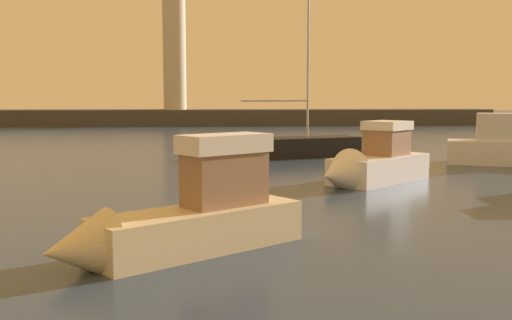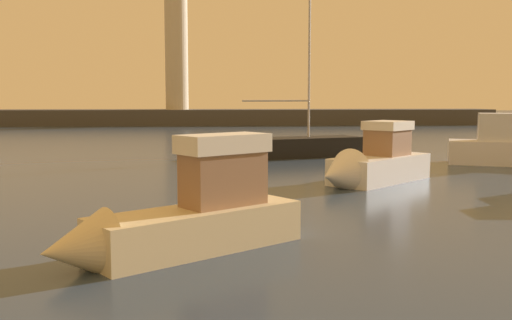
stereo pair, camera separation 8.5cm
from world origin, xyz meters
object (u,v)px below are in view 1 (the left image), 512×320
(motorboat_1, at_px, (369,165))
(motorboat_4, at_px, (182,218))
(lighthouse, at_px, (174,45))
(sailboat_moored, at_px, (296,146))

(motorboat_1, relative_size, motorboat_4, 1.03)
(lighthouse, xyz_separation_m, sailboat_moored, (8.65, -37.85, -8.64))
(motorboat_1, xyz_separation_m, sailboat_moored, (-1.26, 10.04, -0.11))
(motorboat_4, bearing_deg, sailboat_moored, 74.92)
(motorboat_1, distance_m, sailboat_moored, 10.12)
(lighthouse, distance_m, sailboat_moored, 39.78)
(motorboat_1, distance_m, motorboat_4, 11.37)
(sailboat_moored, bearing_deg, lighthouse, 102.87)
(motorboat_1, relative_size, sailboat_moored, 0.46)
(lighthouse, height_order, sailboat_moored, lighthouse)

